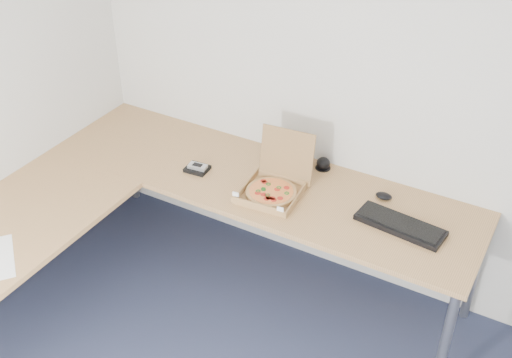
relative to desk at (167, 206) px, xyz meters
The scene contains 9 objects.
room_shell 1.39m from the desk, 49.77° to the right, with size 3.50×3.50×2.50m, color beige, non-canonical shape.
desk is the anchor object (origin of this frame).
pizza_box 0.58m from the desk, 36.59° to the left, with size 0.30×0.36×0.31m.
drinking_glass 0.82m from the desk, 54.04° to the left, with size 0.07×0.07×0.13m, color white.
keyboard 1.22m from the desk, 19.23° to the left, with size 0.45×0.16×0.03m, color black.
mouse 1.16m from the desk, 30.98° to the left, with size 0.09×0.06×0.03m, color black.
wallet 0.34m from the desk, 94.59° to the left, with size 0.13×0.11×0.02m, color black.
phone 0.33m from the desk, 93.48° to the left, with size 0.10×0.06×0.02m, color #B2B5BA.
dome_speaker 0.92m from the desk, 50.14° to the left, with size 0.09×0.09×0.08m, color black.
Camera 1 is at (0.93, -1.16, 2.73)m, focal length 44.55 mm.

